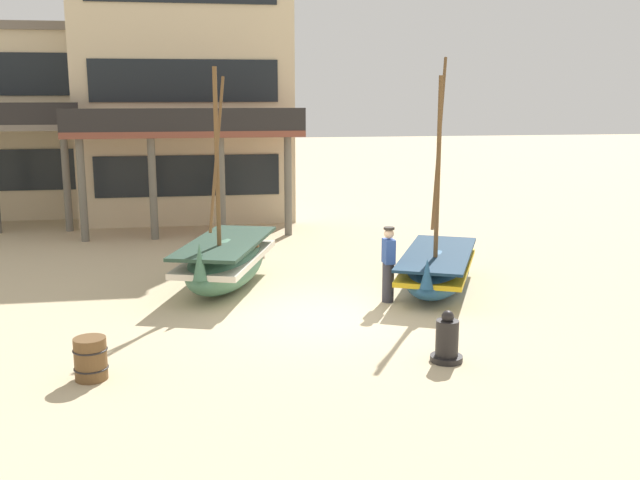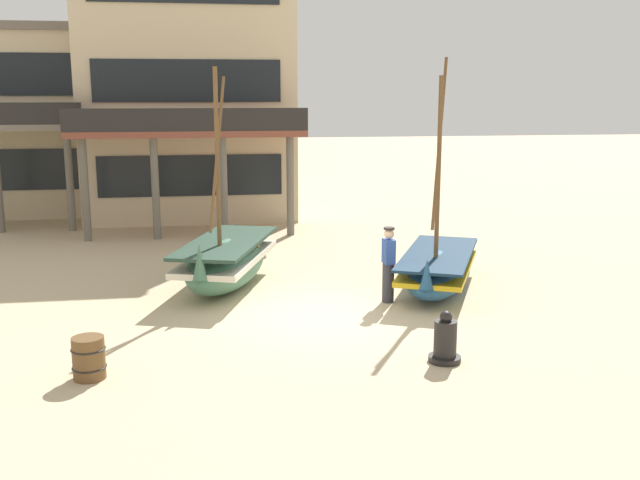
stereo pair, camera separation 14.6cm
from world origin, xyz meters
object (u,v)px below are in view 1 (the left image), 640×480
(wooden_barrel, at_px, (91,359))
(capstan_winch, at_px, (447,341))
(fisherman_by_hull, at_px, (388,265))
(fishing_boat_near_left, at_px, (226,261))
(fishing_boat_centre_large, at_px, (437,269))
(harbor_building_main, at_px, (186,82))

(wooden_barrel, bearing_deg, capstan_winch, -1.59)
(fisherman_by_hull, bearing_deg, fishing_boat_near_left, 152.39)
(fisherman_by_hull, bearing_deg, wooden_barrel, -148.87)
(fishing_boat_centre_large, relative_size, harbor_building_main, 0.54)
(capstan_winch, relative_size, harbor_building_main, 0.09)
(wooden_barrel, height_order, harbor_building_main, harbor_building_main)
(fishing_boat_centre_large, height_order, wooden_barrel, fishing_boat_centre_large)
(fisherman_by_hull, relative_size, wooden_barrel, 2.41)
(fishing_boat_near_left, bearing_deg, harbor_building_main, 94.71)
(fishing_boat_centre_large, relative_size, capstan_winch, 5.86)
(fishing_boat_centre_large, xyz_separation_m, fisherman_by_hull, (-1.39, -0.78, 0.32))
(fishing_boat_near_left, distance_m, wooden_barrel, 5.88)
(fishing_boat_centre_large, bearing_deg, capstan_winch, -106.34)
(fishing_boat_centre_large, height_order, fisherman_by_hull, fishing_boat_centre_large)
(capstan_winch, bearing_deg, fishing_boat_centre_large, 73.66)
(wooden_barrel, bearing_deg, fisherman_by_hull, 31.13)
(fishing_boat_centre_large, distance_m, fisherman_by_hull, 1.63)
(fisherman_by_hull, xyz_separation_m, capstan_winch, (0.08, -3.71, -0.47))
(wooden_barrel, relative_size, harbor_building_main, 0.07)
(fishing_boat_near_left, xyz_separation_m, wooden_barrel, (-2.38, -5.37, -0.28))
(fisherman_by_hull, xyz_separation_m, wooden_barrel, (-5.87, -3.54, -0.48))
(fisherman_by_hull, distance_m, capstan_winch, 3.74)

